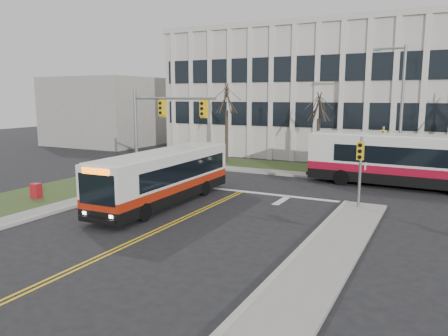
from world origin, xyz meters
TOP-DOWN VIEW (x-y plane):
  - ground at (0.00, 0.00)m, footprint 120.00×120.00m
  - sidewalk_east at (7.50, -5.00)m, footprint 2.00×26.00m
  - sidewalk_cross at (5.00, 15.20)m, footprint 44.00×1.60m
  - building_lawn at (5.00, 18.00)m, footprint 44.00×5.00m
  - office_building at (5.00, 30.00)m, footprint 40.00×16.00m
  - building_annex at (-26.00, 26.00)m, footprint 12.00×12.00m
  - mast_arm_signal at (-5.62, 7.16)m, footprint 6.11×0.38m
  - signal_pole_near at (7.20, 6.90)m, footprint 0.34×0.39m
  - signal_pole_far at (7.20, 15.40)m, footprint 0.34×0.39m
  - streetlight at (8.03, 16.20)m, footprint 2.15×0.25m
  - directory_sign at (2.50, 17.50)m, footprint 1.50×0.12m
  - tree_left at (-6.00, 18.00)m, footprint 1.80×1.80m
  - tree_mid at (2.00, 18.20)m, footprint 1.80×1.80m
  - bus_main at (-2.51, 3.49)m, footprint 2.55×10.69m
  - bus_cross at (9.06, 14.00)m, footprint 12.64×3.33m
  - newspaper_box_red at (-9.50, 0.86)m, footprint 0.54×0.49m

SIDE VIEW (x-z plane):
  - ground at x=0.00m, z-range 0.00..0.00m
  - building_lawn at x=5.00m, z-range 0.00..0.12m
  - sidewalk_east at x=7.50m, z-range 0.00..0.14m
  - sidewalk_cross at x=5.00m, z-range 0.00..0.14m
  - newspaper_box_red at x=-9.50m, z-range 0.00..0.95m
  - directory_sign at x=2.50m, z-range 0.17..2.17m
  - bus_main at x=-2.51m, z-range 0.00..2.84m
  - bus_cross at x=9.06m, z-range 0.00..3.34m
  - signal_pole_near at x=7.20m, z-range 0.60..4.40m
  - signal_pole_far at x=7.20m, z-range 0.60..4.40m
  - building_annex at x=-26.00m, z-range 0.00..8.00m
  - mast_arm_signal at x=-5.62m, z-range 1.16..7.36m
  - tree_mid at x=2.00m, z-range 1.47..8.29m
  - streetlight at x=8.03m, z-range 0.59..9.79m
  - tree_left at x=-6.00m, z-range 1.66..9.36m
  - office_building at x=5.00m, z-range 0.00..12.00m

